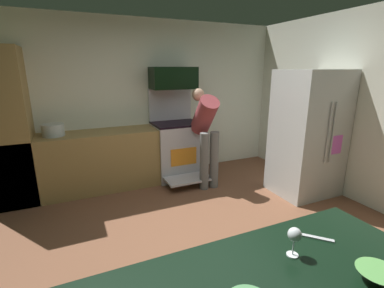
# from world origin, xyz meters

# --- Properties ---
(ground_plane) EXTENTS (5.20, 4.80, 0.02)m
(ground_plane) POSITION_xyz_m (0.00, 0.00, -0.01)
(ground_plane) COLOR brown
(wall_back) EXTENTS (5.20, 0.12, 2.60)m
(wall_back) POSITION_xyz_m (0.00, 2.34, 1.30)
(wall_back) COLOR silver
(wall_back) RESTS_ON ground
(wall_right) EXTENTS (0.12, 4.80, 2.60)m
(wall_right) POSITION_xyz_m (2.54, 0.00, 1.30)
(wall_right) COLOR silver
(wall_right) RESTS_ON ground
(lower_cabinet_run) EXTENTS (2.40, 0.60, 0.90)m
(lower_cabinet_run) POSITION_xyz_m (-0.90, 1.98, 0.45)
(lower_cabinet_run) COLOR olive
(lower_cabinet_run) RESTS_ON ground
(cabinet_column) EXTENTS (0.60, 0.60, 2.10)m
(cabinet_column) POSITION_xyz_m (-1.90, 1.98, 1.05)
(cabinet_column) COLOR olive
(cabinet_column) RESTS_ON ground
(oven_range) EXTENTS (0.76, 1.03, 1.50)m
(oven_range) POSITION_xyz_m (0.50, 1.96, 0.51)
(oven_range) COLOR #BCBAC3
(oven_range) RESTS_ON ground
(microwave) EXTENTS (0.74, 0.38, 0.35)m
(microwave) POSITION_xyz_m (0.50, 2.06, 1.67)
(microwave) COLOR black
(microwave) RESTS_ON oven_range
(refrigerator) EXTENTS (0.88, 0.75, 1.81)m
(refrigerator) POSITION_xyz_m (2.03, 0.60, 0.91)
(refrigerator) COLOR #BCBFBB
(refrigerator) RESTS_ON ground
(person_cook) EXTENTS (0.31, 0.63, 1.52)m
(person_cook) POSITION_xyz_m (0.79, 1.43, 0.90)
(person_cook) COLOR slate
(person_cook) RESTS_ON ground
(mixing_bowl_large) EXTENTS (0.19, 0.19, 0.06)m
(mixing_bowl_large) POSITION_xyz_m (0.09, -1.66, 0.93)
(mixing_bowl_large) COLOR #5DA250
(mixing_bowl_large) RESTS_ON counter_island
(wine_glass_mid) EXTENTS (0.07, 0.07, 0.16)m
(wine_glass_mid) POSITION_xyz_m (-0.13, -1.37, 1.01)
(wine_glass_mid) COLOR silver
(wine_glass_mid) RESTS_ON counter_island
(knife_chef) EXTENTS (0.16, 0.17, 0.01)m
(knife_chef) POSITION_xyz_m (0.09, -1.30, 0.90)
(knife_chef) COLOR #B7BABF
(knife_chef) RESTS_ON counter_island
(stock_pot) EXTENTS (0.30, 0.30, 0.17)m
(stock_pot) POSITION_xyz_m (-1.34, 1.98, 0.99)
(stock_pot) COLOR #B1BABC
(stock_pot) RESTS_ON lower_cabinet_run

